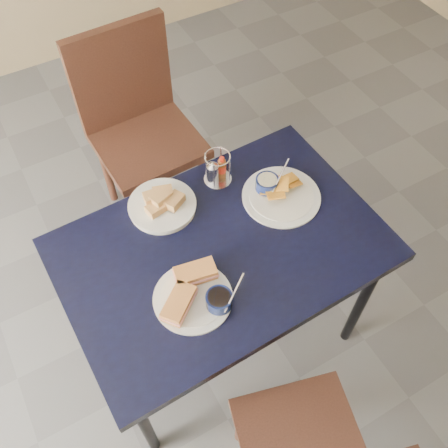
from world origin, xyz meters
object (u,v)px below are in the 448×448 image
dining_table (222,257)px  plantain_plate (277,192)px  condiment_caddy (216,170)px  chair_far (138,118)px  sandwich_plate (195,293)px  bread_basket (162,204)px

dining_table → plantain_plate: bearing=19.6°
plantain_plate → condiment_caddy: condiment_caddy is taller
chair_far → condiment_caddy: 0.70m
chair_far → dining_table: bearing=-93.4°
sandwich_plate → bread_basket: bearing=80.8°
condiment_caddy → bread_basket: bearing=-174.8°
bread_basket → condiment_caddy: size_ratio=1.87×
chair_far → bread_basket: 0.72m
condiment_caddy → chair_far: bearing=96.9°
plantain_plate → bread_basket: plantain_plate is taller
chair_far → plantain_plate: 0.89m
bread_basket → dining_table: bearing=-67.0°
sandwich_plate → plantain_plate: 0.54m
sandwich_plate → plantain_plate: size_ratio=0.99×
dining_table → bread_basket: 0.30m
dining_table → condiment_caddy: condiment_caddy is taller
plantain_plate → chair_far: bearing=106.5°
dining_table → chair_far: chair_far is taller
dining_table → sandwich_plate: sandwich_plate is taller
chair_far → sandwich_plate: 1.12m
chair_far → sandwich_plate: chair_far is taller
dining_table → condiment_caddy: (0.13, 0.29, 0.13)m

